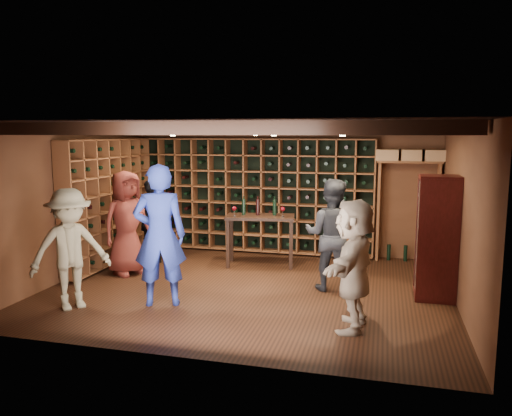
% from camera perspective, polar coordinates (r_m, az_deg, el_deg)
% --- Properties ---
extents(ground, '(6.00, 6.00, 0.00)m').
position_cam_1_polar(ground, '(7.78, -0.85, -9.13)').
color(ground, '#34190E').
rests_on(ground, ground).
extents(room_shell, '(6.00, 6.00, 6.00)m').
position_cam_1_polar(room_shell, '(7.47, -0.79, 8.98)').
color(room_shell, brown).
rests_on(room_shell, ground).
extents(wine_rack_back, '(4.65, 0.30, 2.20)m').
position_cam_1_polar(wine_rack_back, '(9.88, -0.24, 1.48)').
color(wine_rack_back, brown).
rests_on(wine_rack_back, ground).
extents(wine_rack_left, '(0.30, 2.65, 2.20)m').
position_cam_1_polar(wine_rack_left, '(9.38, -16.40, 0.76)').
color(wine_rack_left, brown).
rests_on(wine_rack_left, ground).
extents(crate_shelf, '(1.20, 0.32, 2.07)m').
position_cam_1_polar(crate_shelf, '(9.52, 17.12, 3.37)').
color(crate_shelf, brown).
rests_on(crate_shelf, ground).
extents(display_cabinet, '(0.55, 0.50, 1.75)m').
position_cam_1_polar(display_cabinet, '(7.54, 19.91, -3.50)').
color(display_cabinet, '#3A0D0B').
rests_on(display_cabinet, ground).
extents(man_blue_shirt, '(0.84, 0.70, 1.96)m').
position_cam_1_polar(man_blue_shirt, '(6.95, -10.94, -3.09)').
color(man_blue_shirt, navy).
rests_on(man_blue_shirt, ground).
extents(man_grey_suit, '(0.88, 0.71, 1.69)m').
position_cam_1_polar(man_grey_suit, '(7.61, 8.58, -3.05)').
color(man_grey_suit, black).
rests_on(man_grey_suit, ground).
extents(guest_red_floral, '(0.92, 1.02, 1.75)m').
position_cam_1_polar(guest_red_floral, '(8.64, -14.53, -1.64)').
color(guest_red_floral, maroon).
rests_on(guest_red_floral, ground).
extents(guest_woman_black, '(0.88, 0.92, 1.53)m').
position_cam_1_polar(guest_woman_black, '(9.29, -11.76, -1.54)').
color(guest_woman_black, black).
rests_on(guest_woman_black, ground).
extents(guest_khaki, '(1.16, 1.20, 1.64)m').
position_cam_1_polar(guest_khaki, '(7.17, -20.47, -4.43)').
color(guest_khaki, gray).
rests_on(guest_khaki, ground).
extents(guest_beige, '(0.59, 1.52, 1.60)m').
position_cam_1_polar(guest_beige, '(6.14, 11.08, -6.37)').
color(guest_beige, tan).
rests_on(guest_beige, ground).
extents(tasting_table, '(1.29, 0.80, 1.19)m').
position_cam_1_polar(tasting_table, '(8.90, 0.47, -1.57)').
color(tasting_table, black).
rests_on(tasting_table, ground).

